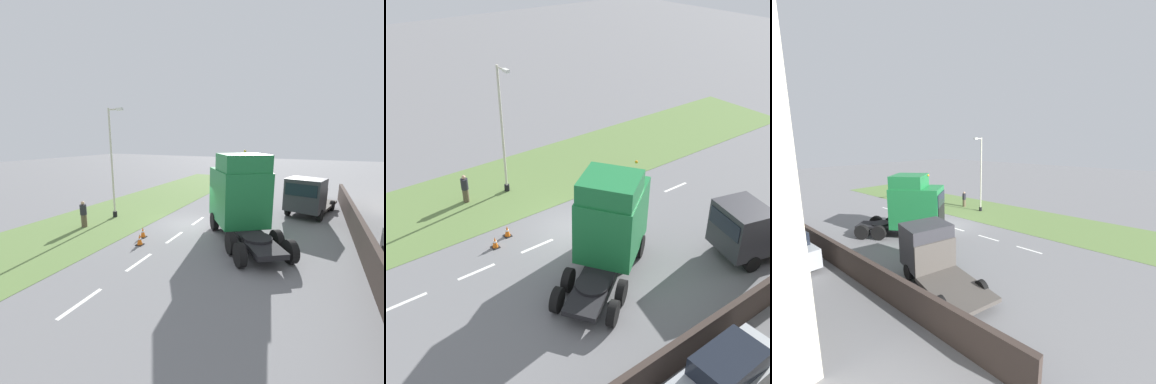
{
  "view_description": "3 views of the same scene",
  "coord_description": "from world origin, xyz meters",
  "views": [
    {
      "loc": [
        6.57,
        -13.98,
        5.34
      ],
      "look_at": [
        0.29,
        -0.63,
        2.28
      ],
      "focal_mm": 24.0,
      "sensor_mm": 36.0,
      "label": 1
    },
    {
      "loc": [
        16.1,
        -12.04,
        13.65
      ],
      "look_at": [
        0.04,
        0.12,
        2.17
      ],
      "focal_mm": 45.0,
      "sensor_mm": 36.0,
      "label": 2
    },
    {
      "loc": [
        14.64,
        14.13,
        6.92
      ],
      "look_at": [
        -0.81,
        1.09,
        2.91
      ],
      "focal_mm": 24.0,
      "sensor_mm": 36.0,
      "label": 3
    }
  ],
  "objects": [
    {
      "name": "traffic_cone_trailing",
      "position": [
        -1.6,
        -3.01,
        0.28
      ],
      "size": [
        0.36,
        0.36,
        0.58
      ],
      "color": "black",
      "rests_on": "ground"
    },
    {
      "name": "parked_car",
      "position": [
        10.71,
        -1.99,
        0.98
      ],
      "size": [
        1.91,
        4.25,
        2.02
      ],
      "rotation": [
        0.0,
        0.0,
        0.02
      ],
      "color": "#9EA3A8",
      "rests_on": "ground"
    },
    {
      "name": "boundary_wall",
      "position": [
        9.0,
        0.0,
        0.71
      ],
      "size": [
        0.25,
        24.0,
        1.41
      ],
      "color": "#382D28",
      "rests_on": "ground"
    },
    {
      "name": "lane_markings",
      "position": [
        0.0,
        -0.7,
        0.0
      ],
      "size": [
        0.16,
        17.8,
        0.0
      ],
      "color": "white",
      "rests_on": "ground"
    },
    {
      "name": "pedestrian",
      "position": [
        -5.87,
        -3.15,
        0.8
      ],
      "size": [
        0.39,
        0.39,
        1.63
      ],
      "color": "brown",
      "rests_on": "ground"
    },
    {
      "name": "lamp_post",
      "position": [
        -5.49,
        -0.75,
        3.42
      ],
      "size": [
        1.27,
        0.29,
        7.27
      ],
      "color": "black",
      "rests_on": "ground"
    },
    {
      "name": "grass_verge",
      "position": [
        -6.0,
        0.0,
        0.01
      ],
      "size": [
        7.0,
        44.0,
        0.01
      ],
      "color": "#607F42",
      "rests_on": "ground"
    },
    {
      "name": "ground_plane",
      "position": [
        0.0,
        0.0,
        0.0
      ],
      "size": [
        120.0,
        120.0,
        0.0
      ],
      "primitive_type": "plane",
      "color": "slate",
      "rests_on": "ground"
    },
    {
      "name": "flatbed_truck",
      "position": [
        6.4,
        4.96,
        1.45
      ],
      "size": [
        3.62,
        5.89,
        2.75
      ],
      "rotation": [
        0.0,
        0.0,
        2.88
      ],
      "color": "#333338",
      "rests_on": "ground"
    },
    {
      "name": "traffic_cone_lead",
      "position": [
        -1.12,
        -3.94,
        0.28
      ],
      "size": [
        0.36,
        0.36,
        0.58
      ],
      "color": "black",
      "rests_on": "ground"
    },
    {
      "name": "lorry_cab",
      "position": [
        3.09,
        -0.42,
        2.28
      ],
      "size": [
        5.51,
        6.47,
        4.71
      ],
      "rotation": [
        0.0,
        0.0,
        0.59
      ],
      "color": "black",
      "rests_on": "ground"
    }
  ]
}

